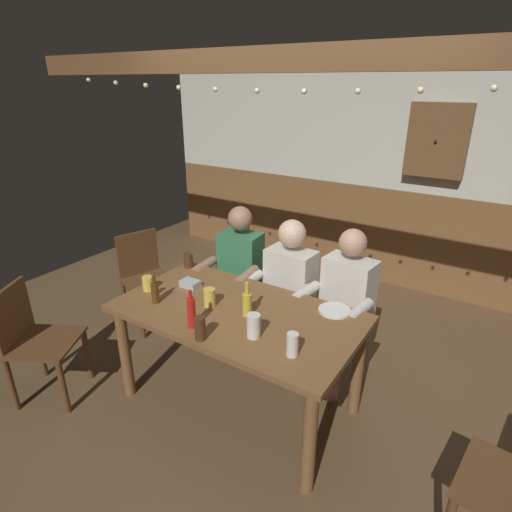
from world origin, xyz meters
name	(u,v)px	position (x,y,z in m)	size (l,w,h in m)	color
ground_plane	(253,386)	(0.00, 0.00, 0.00)	(6.53, 6.53, 0.00)	brown
back_wall_upper	(378,126)	(0.00, 2.42, 1.75)	(5.44, 0.12, 1.29)	beige
back_wall_wainscot	(366,232)	(0.00, 2.42, 0.55)	(5.44, 0.12, 1.11)	brown
ceiling_beam	(284,59)	(0.00, 0.37, 2.32)	(4.90, 0.14, 0.16)	brown
dining_table	(237,325)	(0.00, -0.19, 0.66)	(1.65, 0.90, 0.77)	brown
person_0	(237,271)	(-0.49, 0.48, 0.68)	(0.52, 0.56, 1.23)	#33724C
person_1	(286,285)	(0.00, 0.49, 0.67)	(0.54, 0.54, 1.20)	silver
person_2	(343,302)	(0.49, 0.49, 0.67)	(0.54, 0.55, 1.22)	silver
chair_empty_near_right	(34,339)	(-1.29, -0.91, 0.48)	(0.60, 0.60, 0.88)	brown
chair_empty_near_left	(145,276)	(-1.41, 0.27, 0.48)	(0.56, 0.56, 0.88)	brown
table_candle	(156,289)	(-0.63, -0.31, 0.81)	(0.04, 0.04, 0.08)	#F9E08C
condiment_caddy	(190,284)	(-0.49, -0.10, 0.80)	(0.14, 0.10, 0.05)	#B2B7BC
plate_0	(335,310)	(0.55, 0.15, 0.78)	(0.22, 0.22, 0.01)	white
bottle_0	(192,312)	(-0.11, -0.51, 0.88)	(0.05, 0.05, 0.26)	red
bottle_1	(247,303)	(0.09, -0.20, 0.86)	(0.06, 0.06, 0.24)	gold
bottle_2	(155,292)	(-0.54, -0.41, 0.85)	(0.05, 0.05, 0.20)	#593314
pint_glass_0	(292,345)	(0.55, -0.43, 0.84)	(0.07, 0.07, 0.14)	white
pint_glass_1	(188,260)	(-0.74, 0.17, 0.83)	(0.07, 0.07, 0.12)	#4C2D19
pint_glass_2	(254,326)	(0.26, -0.39, 0.85)	(0.08, 0.08, 0.15)	white
pint_glass_3	(148,283)	(-0.72, -0.30, 0.82)	(0.08, 0.08, 0.11)	#E5C64C
pint_glass_4	(200,328)	(0.01, -0.58, 0.85)	(0.07, 0.07, 0.15)	#4C2D19
pint_glass_5	(209,297)	(-0.19, -0.24, 0.84)	(0.08, 0.08, 0.13)	#E5C64C
wall_dart_cabinet	(437,141)	(0.64, 2.29, 1.66)	(0.56, 0.15, 0.70)	brown
string_lights	(280,87)	(0.00, 0.32, 2.16)	(3.84, 0.04, 0.10)	#F9EAB2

